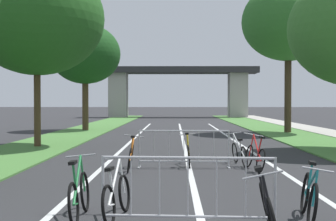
% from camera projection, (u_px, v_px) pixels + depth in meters
% --- Properties ---
extents(grass_verge_left, '(3.16, 61.94, 0.05)m').
position_uv_depth(grass_verge_left, '(82.00, 132.00, 27.55)').
color(grass_verge_left, '#477A38').
rests_on(grass_verge_left, ground).
extents(grass_verge_right, '(3.16, 61.94, 0.05)m').
position_uv_depth(grass_verge_right, '(281.00, 132.00, 27.38)').
color(grass_verge_right, '#477A38').
rests_on(grass_verge_right, ground).
extents(sidewalk_path_right, '(2.03, 61.94, 0.08)m').
position_uv_depth(sidewalk_path_right, '(325.00, 132.00, 27.35)').
color(sidewalk_path_right, '#ADA89E').
rests_on(sidewalk_path_right, ground).
extents(lane_stripe_center, '(0.14, 35.83, 0.01)m').
position_uv_depth(lane_stripe_center, '(184.00, 144.00, 20.05)').
color(lane_stripe_center, silver).
rests_on(lane_stripe_center, ground).
extents(lane_stripe_right_lane, '(0.14, 35.83, 0.01)m').
position_uv_depth(lane_stripe_right_lane, '(239.00, 144.00, 20.01)').
color(lane_stripe_right_lane, silver).
rests_on(lane_stripe_right_lane, ground).
extents(lane_stripe_left_lane, '(0.14, 35.83, 0.01)m').
position_uv_depth(lane_stripe_left_lane, '(129.00, 143.00, 20.08)').
color(lane_stripe_left_lane, silver).
rests_on(lane_stripe_left_lane, ground).
extents(overpass_bridge, '(18.32, 3.47, 5.81)m').
position_uv_depth(overpass_bridge, '(178.00, 84.00, 53.23)').
color(overpass_bridge, '#2D2D30').
rests_on(overpass_bridge, ground).
extents(tree_left_pine_far, '(5.37, 5.37, 7.46)m').
position_uv_depth(tree_left_pine_far, '(37.00, 18.00, 18.35)').
color(tree_left_pine_far, '#4C3823').
rests_on(tree_left_pine_far, ground).
extents(tree_left_pine_near, '(4.45, 4.45, 6.73)m').
position_uv_depth(tree_left_pine_near, '(85.00, 54.00, 29.00)').
color(tree_left_pine_near, '#4C3823').
rests_on(tree_left_pine_near, ground).
extents(tree_right_oak_mid, '(5.36, 5.36, 8.75)m').
position_uv_depth(tree_right_oak_mid, '(288.00, 22.00, 26.58)').
color(tree_right_oak_mid, '#3D2D1E').
rests_on(tree_right_oak_mid, ground).
extents(crowd_barrier_nearest, '(2.56, 0.58, 1.05)m').
position_uv_depth(crowd_barrier_nearest, '(188.00, 193.00, 6.63)').
color(crowd_barrier_nearest, '#ADADB2').
rests_on(crowd_barrier_nearest, ground).
extents(crowd_barrier_second, '(2.55, 0.46, 1.05)m').
position_uv_depth(crowd_barrier_second, '(184.00, 149.00, 12.73)').
color(crowd_barrier_second, '#ADADB2').
rests_on(crowd_barrier_second, ground).
extents(bicycle_white_0, '(0.51, 1.59, 0.95)m').
position_uv_depth(bicycle_white_0, '(117.00, 196.00, 7.20)').
color(bicycle_white_0, black).
rests_on(bicycle_white_0, ground).
extents(bicycle_black_1, '(0.61, 1.72, 0.99)m').
position_uv_depth(bicycle_black_1, '(268.00, 210.00, 6.22)').
color(bicycle_black_1, black).
rests_on(bicycle_black_1, ground).
extents(bicycle_silver_2, '(0.52, 1.69, 0.94)m').
position_uv_depth(bicycle_silver_2, '(239.00, 153.00, 13.28)').
color(bicycle_silver_2, black).
rests_on(bicycle_silver_2, ground).
extents(bicycle_green_3, '(0.50, 1.69, 0.98)m').
position_uv_depth(bicycle_green_3, '(79.00, 195.00, 7.18)').
color(bicycle_green_3, black).
rests_on(bicycle_green_3, ground).
extents(bicycle_red_4, '(0.55, 1.72, 0.98)m').
position_uv_depth(bicycle_red_4, '(255.00, 156.00, 12.29)').
color(bicycle_red_4, black).
rests_on(bicycle_red_4, ground).
extents(bicycle_orange_5, '(0.55, 1.67, 0.95)m').
position_uv_depth(bicycle_orange_5, '(131.00, 156.00, 12.32)').
color(bicycle_orange_5, black).
rests_on(bicycle_orange_5, ground).
extents(bicycle_teal_6, '(0.45, 1.69, 0.91)m').
position_uv_depth(bicycle_teal_6, '(309.00, 197.00, 7.04)').
color(bicycle_teal_6, black).
rests_on(bicycle_teal_6, ground).
extents(bicycle_yellow_7, '(0.47, 1.74, 0.97)m').
position_uv_depth(bicycle_yellow_7, '(189.00, 153.00, 13.21)').
color(bicycle_yellow_7, black).
rests_on(bicycle_yellow_7, ground).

